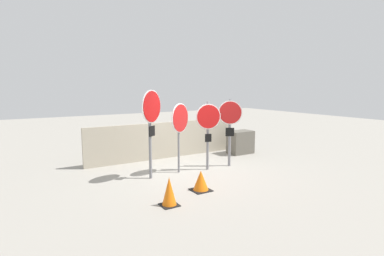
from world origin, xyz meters
TOP-DOWN VIEW (x-y plane):
  - ground_plane at (0.00, 0.00)m, footprint 40.00×40.00m
  - fence_back at (0.00, 1.99)m, footprint 5.80×0.12m
  - stop_sign_0 at (-1.43, -0.07)m, footprint 0.78×0.53m
  - stop_sign_1 at (-0.46, 0.04)m, footprint 0.78×0.44m
  - stop_sign_2 at (0.43, -0.15)m, footprint 0.75×0.27m
  - stop_sign_3 at (1.27, -0.16)m, footprint 0.65×0.45m
  - traffic_cone_0 at (-0.79, -1.62)m, footprint 0.47×0.47m
  - traffic_cone_1 at (-1.91, -2.06)m, footprint 0.38×0.38m
  - storage_crate at (2.84, 1.12)m, footprint 0.95×0.61m

SIDE VIEW (x-z plane):
  - ground_plane at x=0.00m, z-range 0.00..0.00m
  - traffic_cone_0 at x=-0.79m, z-range 0.00..0.51m
  - traffic_cone_1 at x=-1.91m, z-range 0.00..0.64m
  - storage_crate at x=2.84m, z-range 0.00..0.89m
  - fence_back at x=0.00m, z-range 0.00..1.31m
  - stop_sign_2 at x=0.43m, z-range 0.40..2.55m
  - stop_sign_3 at x=1.27m, z-range 0.40..2.59m
  - stop_sign_1 at x=-0.46m, z-range 0.49..2.59m
  - stop_sign_0 at x=-1.43m, z-range 0.52..3.02m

